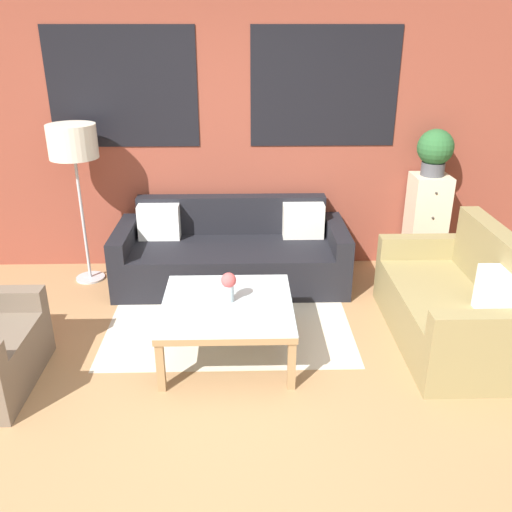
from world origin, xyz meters
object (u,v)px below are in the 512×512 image
couch_dark (232,255)px  drawer_cabinet (425,224)px  coffee_table (227,310)px  floor_lamp (73,146)px  potted_plant (435,150)px  flower_vase (229,285)px  settee_vintage (455,306)px

couch_dark → drawer_cabinet: drawer_cabinet is taller
coffee_table → drawer_cabinet: (1.97, 1.52, 0.12)m
floor_lamp → potted_plant: bearing=2.6°
potted_plant → floor_lamp: bearing=-177.4°
drawer_cabinet → flower_vase: drawer_cabinet is taller
floor_lamp → coffee_table: bearing=-44.2°
settee_vintage → floor_lamp: floor_lamp is taller
settee_vintage → flower_vase: bearing=-176.3°
couch_dark → settee_vintage: settee_vintage is taller
floor_lamp → drawer_cabinet: floor_lamp is taller
coffee_table → drawer_cabinet: drawer_cabinet is taller
floor_lamp → drawer_cabinet: bearing=2.6°
coffee_table → floor_lamp: floor_lamp is taller
drawer_cabinet → potted_plant: bearing=90.0°
coffee_table → potted_plant: 2.63m
potted_plant → couch_dark: bearing=-173.1°
coffee_table → drawer_cabinet: bearing=37.8°
drawer_cabinet → potted_plant: size_ratio=2.23×
coffee_table → settee_vintage: bearing=4.7°
settee_vintage → coffee_table: settee_vintage is taller
settee_vintage → coffee_table: (-1.79, -0.15, 0.07)m
settee_vintage → coffee_table: bearing=-175.3°
couch_dark → floor_lamp: floor_lamp is taller
drawer_cabinet → flower_vase: 2.46m
flower_vase → settee_vintage: bearing=3.7°
settee_vintage → flower_vase: 1.80m
couch_dark → potted_plant: bearing=6.9°
drawer_cabinet → settee_vintage: bearing=-97.2°
settee_vintage → potted_plant: bearing=82.8°
settee_vintage → flower_vase: settee_vintage is taller
potted_plant → flower_vase: potted_plant is taller
coffee_table → flower_vase: size_ratio=4.23×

